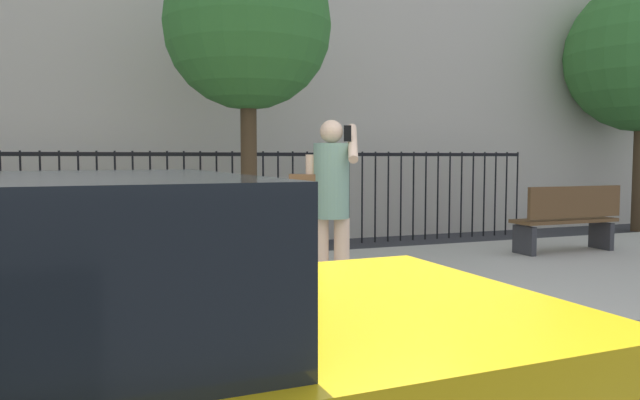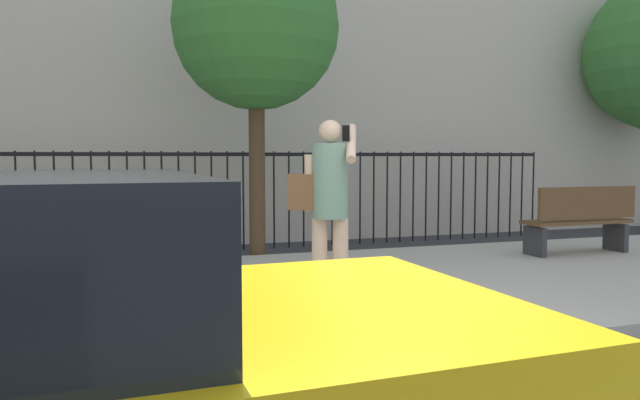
% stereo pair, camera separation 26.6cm
% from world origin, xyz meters
% --- Properties ---
extents(ground_plane, '(60.00, 60.00, 0.00)m').
position_xyz_m(ground_plane, '(0.00, 0.00, 0.00)').
color(ground_plane, '#333338').
extents(sidewalk, '(28.00, 4.40, 0.15)m').
position_xyz_m(sidewalk, '(0.00, 2.20, 0.07)').
color(sidewalk, '#B2ADA3').
rests_on(sidewalk, ground).
extents(iron_fence, '(12.03, 0.04, 1.60)m').
position_xyz_m(iron_fence, '(0.00, 5.90, 1.02)').
color(iron_fence, black).
rests_on(iron_fence, ground).
extents(pedestrian_on_phone, '(0.72, 0.55, 1.71)m').
position_xyz_m(pedestrian_on_phone, '(0.34, 1.65, 1.14)').
color(pedestrian_on_phone, beige).
rests_on(pedestrian_on_phone, sidewalk).
extents(street_bench, '(1.60, 0.45, 0.95)m').
position_xyz_m(street_bench, '(4.57, 3.03, 0.65)').
color(street_bench, brown).
rests_on(street_bench, sidewalk).
extents(street_tree_near, '(2.30, 2.30, 4.46)m').
position_xyz_m(street_tree_near, '(0.31, 4.57, 3.29)').
color(street_tree_near, '#4C3823').
rests_on(street_tree_near, ground).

